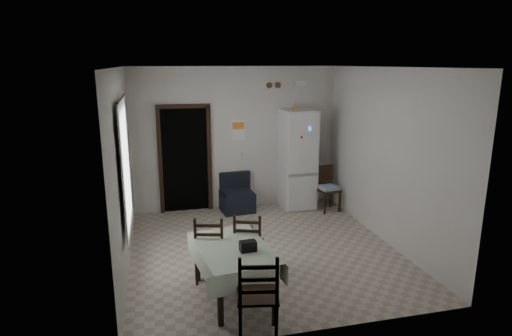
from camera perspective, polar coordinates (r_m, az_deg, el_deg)
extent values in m
plane|color=#B2A392|center=(7.10, 0.97, -10.79)|extent=(4.50, 4.50, 0.00)
cube|color=black|center=(8.94, -9.56, 1.30)|extent=(0.90, 0.45, 2.10)
cube|color=black|center=(8.68, -12.66, 0.78)|extent=(0.08, 0.10, 2.18)
cube|color=black|center=(8.75, -6.24, 1.14)|extent=(0.08, 0.10, 2.18)
cube|color=black|center=(8.53, -9.73, 8.12)|extent=(1.06, 0.10, 0.08)
cube|color=silver|center=(6.23, -17.99, 0.07)|extent=(0.10, 1.20, 1.60)
cube|color=white|center=(6.22, -16.98, 0.12)|extent=(0.02, 1.45, 1.85)
cylinder|color=black|center=(6.08, -17.52, 8.86)|extent=(0.02, 1.60, 0.02)
cube|color=white|center=(8.75, -2.38, 5.02)|extent=(0.28, 0.02, 0.40)
cube|color=orange|center=(8.73, -2.38, 5.66)|extent=(0.24, 0.01, 0.14)
cube|color=beige|center=(8.87, -1.71, 1.72)|extent=(0.08, 0.02, 0.12)
cylinder|color=brown|center=(8.81, 1.79, 10.97)|extent=(0.12, 0.03, 0.12)
cylinder|color=brown|center=(8.86, 2.94, 10.97)|extent=(0.12, 0.03, 0.12)
cube|color=white|center=(8.98, 5.92, 11.15)|extent=(0.25, 0.07, 0.09)
cone|color=tan|center=(8.63, 5.37, 8.23)|extent=(0.22, 0.22, 0.16)
cube|color=black|center=(5.38, -1.08, -10.37)|extent=(0.21, 0.14, 0.13)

